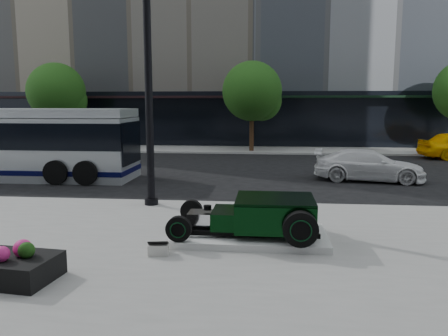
# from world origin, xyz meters

# --- Properties ---
(ground) EXTENTS (120.00, 120.00, 0.00)m
(ground) POSITION_xyz_m (0.00, 0.00, 0.00)
(ground) COLOR black
(ground) RESTS_ON ground
(sidewalk_far) EXTENTS (70.00, 4.00, 0.12)m
(sidewalk_far) POSITION_xyz_m (0.00, 14.00, 0.06)
(sidewalk_far) COLOR gray
(sidewalk_far) RESTS_ON ground
(street_trees) EXTENTS (29.80, 3.80, 5.70)m
(street_trees) POSITION_xyz_m (1.15, 13.07, 3.77)
(street_trees) COLOR black
(street_trees) RESTS_ON sidewalk_far
(display_plinth) EXTENTS (3.40, 1.80, 0.15)m
(display_plinth) POSITION_xyz_m (1.65, -5.73, 0.20)
(display_plinth) COLOR silver
(display_plinth) RESTS_ON sidewalk_near
(hot_rod) EXTENTS (3.22, 2.00, 0.81)m
(hot_rod) POSITION_xyz_m (1.99, -5.73, 0.70)
(hot_rod) COLOR black
(hot_rod) RESTS_ON display_plinth
(info_plaque) EXTENTS (0.44, 0.36, 0.31)m
(info_plaque) POSITION_xyz_m (-0.13, -6.92, 0.24)
(info_plaque) COLOR silver
(info_plaque) RESTS_ON sidewalk_near
(lamppost) EXTENTS (0.41, 0.41, 7.38)m
(lamppost) POSITION_xyz_m (-1.43, -2.62, 3.53)
(lamppost) COLOR black
(lamppost) RESTS_ON sidewalk_near
(white_sedan) EXTENTS (4.57, 2.41, 1.26)m
(white_sedan) POSITION_xyz_m (6.15, 2.96, 0.63)
(white_sedan) COLOR white
(white_sedan) RESTS_ON ground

